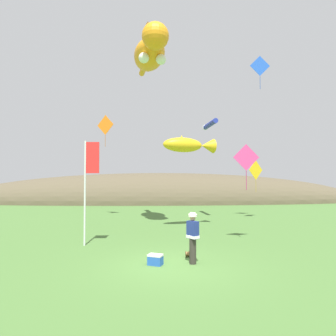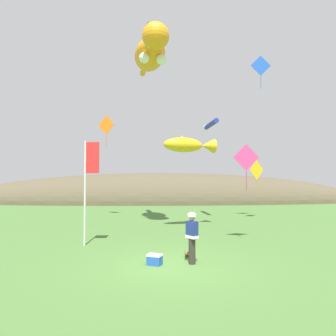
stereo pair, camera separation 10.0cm
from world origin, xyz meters
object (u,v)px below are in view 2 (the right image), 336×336
at_px(kite_tube_streamer, 211,124).
at_px(kite_diamond_gold, 257,170).
at_px(festival_banner_pole, 88,177).
at_px(kite_giant_cat, 151,52).
at_px(kite_diamond_orange, 106,125).
at_px(kite_diamond_blue, 261,66).
at_px(picnic_cooler, 155,260).
at_px(kite_spool, 187,254).
at_px(kite_fish_windsock, 189,145).
at_px(festival_attendant, 192,236).
at_px(kite_diamond_pink, 246,158).

xyz_separation_m(kite_tube_streamer, kite_diamond_gold, (3.37, -0.14, -3.43)).
bearing_deg(kite_diamond_gold, festival_banner_pole, -141.09).
bearing_deg(kite_giant_cat, kite_diamond_orange, 128.59).
bearing_deg(festival_banner_pole, kite_diamond_blue, 32.36).
bearing_deg(kite_diamond_gold, picnic_cooler, -122.92).
distance_m(kite_spool, kite_giant_cat, 12.95).
xyz_separation_m(kite_spool, kite_diamond_blue, (5.90, 8.49, 10.51)).
relative_size(kite_spool, kite_fish_windsock, 0.07).
relative_size(festival_attendant, kite_tube_streamer, 0.61).
relative_size(festival_banner_pole, kite_diamond_blue, 2.03).
height_order(picnic_cooler, kite_fish_windsock, kite_fish_windsock).
bearing_deg(kite_diamond_orange, kite_spool, -66.29).
xyz_separation_m(festival_banner_pole, kite_fish_windsock, (4.95, 4.23, 1.91)).
bearing_deg(kite_diamond_orange, kite_giant_cat, -51.41).
distance_m(kite_diamond_blue, kite_diamond_pink, 9.45).
bearing_deg(kite_diamond_gold, kite_giant_cat, -156.12).
bearing_deg(kite_tube_streamer, kite_diamond_gold, -2.33).
bearing_deg(kite_giant_cat, kite_fish_windsock, -18.29).
xyz_separation_m(festival_banner_pole, kite_tube_streamer, (7.06, 8.56, 3.95)).
bearing_deg(kite_diamond_gold, kite_diamond_blue, -99.25).
bearing_deg(kite_giant_cat, kite_diamond_pink, -45.18).
height_order(kite_tube_streamer, kite_diamond_blue, kite_diamond_blue).
relative_size(kite_spool, kite_diamond_blue, 0.10).
xyz_separation_m(picnic_cooler, kite_diamond_gold, (7.44, 11.50, 3.39)).
relative_size(picnic_cooler, festival_banner_pole, 0.12).
height_order(kite_fish_windsock, kite_diamond_pink, kite_fish_windsock).
xyz_separation_m(kite_giant_cat, kite_fish_windsock, (2.29, -0.76, -5.90)).
bearing_deg(festival_banner_pole, kite_spool, -26.48).
distance_m(festival_attendant, kite_diamond_blue, 14.69).
bearing_deg(festival_attendant, picnic_cooler, -176.63).
bearing_deg(festival_banner_pole, kite_giant_cat, 61.87).
distance_m(kite_diamond_pink, kite_diamond_orange, 12.46).
xyz_separation_m(kite_diamond_gold, kite_diamond_blue, (-0.33, -2.02, 7.05)).
height_order(kite_giant_cat, kite_diamond_orange, kite_giant_cat).
distance_m(kite_fish_windsock, kite_diamond_gold, 7.04).
relative_size(kite_giant_cat, kite_diamond_blue, 2.91).
distance_m(picnic_cooler, festival_banner_pole, 5.16).
bearing_deg(kite_tube_streamer, kite_giant_cat, -140.89).
distance_m(kite_diamond_gold, kite_diamond_orange, 11.81).
bearing_deg(kite_fish_windsock, picnic_cooler, -105.03).
relative_size(picnic_cooler, kite_fish_windsock, 0.17).
relative_size(picnic_cooler, kite_diamond_blue, 0.25).
bearing_deg(picnic_cooler, festival_banner_pole, 134.17).
xyz_separation_m(picnic_cooler, kite_tube_streamer, (4.07, 11.64, 6.82)).
height_order(festival_banner_pole, kite_fish_windsock, kite_fish_windsock).
xyz_separation_m(kite_diamond_gold, kite_diamond_orange, (-11.26, 0.94, 3.45)).
distance_m(kite_spool, kite_diamond_pink, 5.48).
relative_size(festival_attendant, festival_banner_pole, 0.38).
height_order(kite_spool, kite_tube_streamer, kite_tube_streamer).
bearing_deg(festival_attendant, festival_banner_pole, 145.04).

